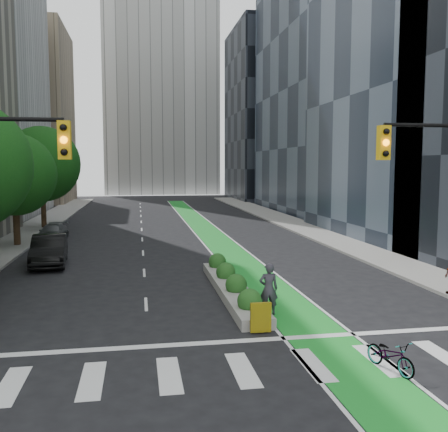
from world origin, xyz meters
name	(u,v)px	position (x,y,z in m)	size (l,w,h in m)	color
ground	(236,356)	(0.00, 0.00, 0.00)	(160.00, 160.00, 0.00)	black
sidewalk_left	(16,240)	(-11.80, 25.00, 0.07)	(3.60, 90.00, 0.15)	gray
sidewalk_right	(318,232)	(11.80, 25.00, 0.07)	(3.60, 90.00, 0.15)	gray
bike_lane_paint	(204,228)	(3.00, 30.00, 0.01)	(2.20, 70.00, 0.01)	#1B952B
building_tan_far	(20,116)	(-20.00, 66.00, 13.00)	(14.00, 16.00, 26.00)	tan
building_glass_far	(335,37)	(21.00, 45.00, 21.00)	(14.00, 24.00, 42.00)	#19212D
building_dark_end	(275,115)	(20.00, 68.00, 14.00)	(14.00, 18.00, 28.00)	black
building_distant	(159,18)	(2.00, 90.00, 35.00)	(22.00, 16.00, 70.00)	silver
tree_midfar	(14,175)	(-11.00, 22.00, 4.95)	(5.60, 5.60, 7.76)	black
tree_far	(42,164)	(-11.00, 32.00, 5.69)	(6.60, 6.60, 9.00)	black
median_planter	(232,285)	(1.20, 7.04, 0.37)	(1.20, 10.26, 1.10)	gray
bicycle	(390,355)	(3.93, -1.75, 0.45)	(0.59, 1.70, 0.89)	gray
cyclist	(269,289)	(2.00, 3.82, 0.98)	(0.71, 0.47, 1.96)	#35323C
parked_car_left_mid	(49,250)	(-7.71, 14.97, 0.84)	(1.79, 5.13, 1.69)	black
parked_car_left_far	(52,233)	(-9.07, 24.45, 0.61)	(1.71, 4.21, 1.22)	#505255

